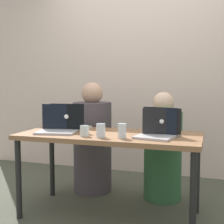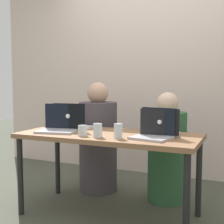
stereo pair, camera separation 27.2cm
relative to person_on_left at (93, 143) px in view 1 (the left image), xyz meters
name	(u,v)px [view 1 (the left image)]	position (x,y,z in m)	size (l,w,h in m)	color
ground_plane	(110,215)	(0.38, -0.55, -0.52)	(12.00, 12.00, 0.00)	#484B3D
back_wall	(145,76)	(0.38, 0.88, 0.73)	(4.50, 0.10, 2.49)	beige
desk	(110,142)	(0.38, -0.55, 0.14)	(1.54, 0.68, 0.73)	brown
person_on_left	(93,143)	(0.00, 0.00, 0.00)	(0.41, 0.41, 1.17)	#4A4248
person_on_right	(163,152)	(0.75, 0.00, -0.04)	(0.45, 0.45, 1.07)	#305E37
laptop_front_right	(156,131)	(0.79, -0.61, 0.26)	(0.33, 0.30, 0.24)	#B6B3B7
laptop_back_left	(70,124)	(-0.04, -0.45, 0.26)	(0.34, 0.30, 0.25)	silver
laptop_back_right	(161,129)	(0.81, -0.48, 0.26)	(0.35, 0.29, 0.23)	silver
laptop_front_left	(58,126)	(-0.08, -0.63, 0.26)	(0.38, 0.32, 0.24)	#B2B0B5
water_glass_center	(101,131)	(0.37, -0.75, 0.26)	(0.07, 0.07, 0.11)	silver
water_glass_left	(85,132)	(0.22, -0.74, 0.25)	(0.07, 0.07, 0.09)	silver
water_glass_right	(122,132)	(0.54, -0.74, 0.26)	(0.07, 0.07, 0.12)	silver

